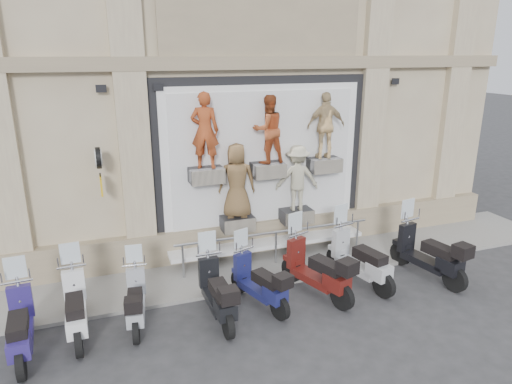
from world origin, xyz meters
TOP-DOWN VIEW (x-y plane):
  - ground at (0.00, 0.00)m, footprint 90.00×90.00m
  - sidewalk at (0.00, 2.10)m, footprint 16.00×2.20m
  - building at (0.00, 7.00)m, footprint 14.00×8.60m
  - shop_vitrine at (0.04, 2.74)m, footprint 5.60×0.86m
  - guard_rail at (0.00, 2.00)m, footprint 5.06×0.10m
  - clock_sign_bracket at (-3.90, 2.47)m, footprint 0.10×0.80m
  - scooter_a at (-5.47, 0.29)m, footprint 0.71×2.00m
  - scooter_b at (-4.58, 0.61)m, footprint 0.65×1.98m
  - scooter_c at (-3.49, 0.58)m, footprint 0.72×1.80m
  - scooter_d at (-1.96, 0.25)m, footprint 0.61×1.98m
  - scooter_e at (-1.03, 0.42)m, footprint 1.10×1.94m
  - scooter_f at (0.29, 0.41)m, footprint 1.25×2.19m
  - scooter_g at (1.46, 0.55)m, footprint 1.05×2.18m
  - scooter_h at (3.11, 0.26)m, footprint 1.02×2.22m

SIDE VIEW (x-z plane):
  - ground at x=0.00m, z-range 0.00..0.00m
  - sidewalk at x=0.00m, z-range 0.00..0.08m
  - guard_rail at x=0.00m, z-range 0.00..0.93m
  - scooter_c at x=-3.49m, z-range 0.00..1.42m
  - scooter_e at x=-1.03m, z-range 0.00..1.51m
  - scooter_a at x=-5.47m, z-range 0.00..1.59m
  - scooter_b at x=-4.58m, z-range 0.00..1.59m
  - scooter_d at x=-1.96m, z-range 0.00..1.60m
  - scooter_g at x=1.46m, z-range 0.00..1.70m
  - scooter_f at x=0.29m, z-range 0.00..1.71m
  - scooter_h at x=3.11m, z-range 0.00..1.74m
  - shop_vitrine at x=0.04m, z-range 0.25..4.55m
  - clock_sign_bracket at x=-3.90m, z-range 2.29..3.31m
  - building at x=0.00m, z-range 0.00..12.00m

